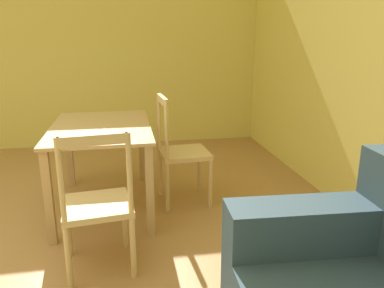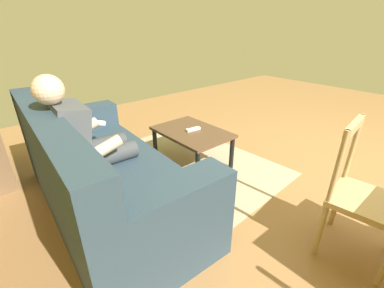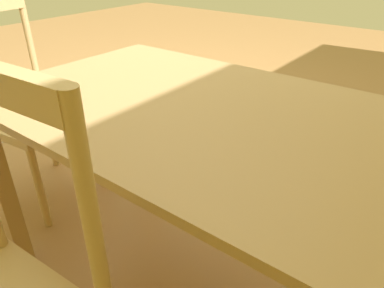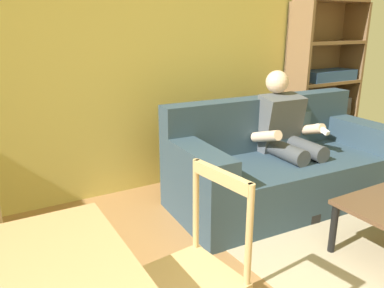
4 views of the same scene
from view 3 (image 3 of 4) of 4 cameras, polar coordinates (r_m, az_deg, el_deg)
The scene contains 3 objects.
ground_plane at distance 2.77m, azimuth -4.91°, elevation 4.83°, with size 8.53×8.53×0.00m, color #9E7042.
dining_table at distance 1.10m, azimuth 0.00°, elevation 0.81°, with size 1.25×0.81×0.74m.
dining_chair_facing_couch at distance 1.86m, azimuth -24.25°, elevation 4.58°, with size 0.47×0.47×0.94m.
Camera 3 is at (-1.72, 1.85, 1.14)m, focal length 33.57 mm.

